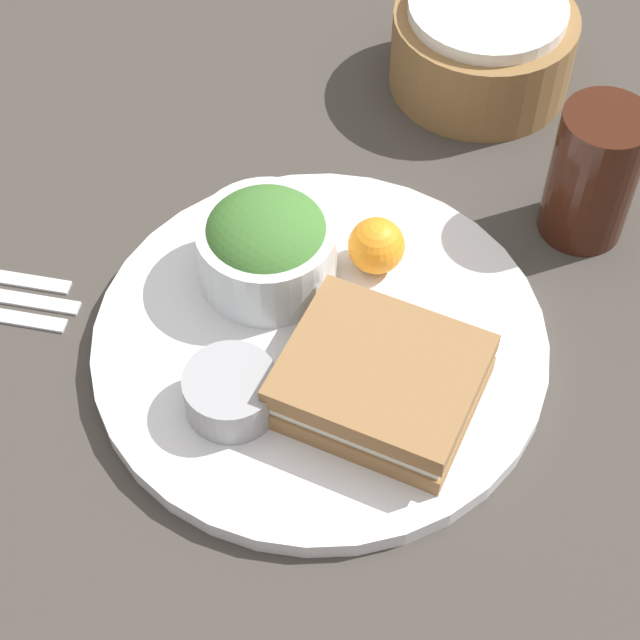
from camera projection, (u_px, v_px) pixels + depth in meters
name	position (u px, v px, depth m)	size (l,w,h in m)	color
ground_plane	(320.00, 349.00, 0.79)	(4.00, 4.00, 0.00)	#3D3833
plate	(320.00, 343.00, 0.79)	(0.33, 0.33, 0.02)	silver
sandwich	(380.00, 381.00, 0.73)	(0.13, 0.11, 0.04)	olive
salad_bowl	(267.00, 246.00, 0.79)	(0.10, 0.10, 0.07)	white
dressing_cup	(231.00, 392.00, 0.73)	(0.07, 0.07, 0.03)	#99999E
orange_wedge	(376.00, 246.00, 0.81)	(0.04, 0.04, 0.04)	orange
drink_glass	(593.00, 174.00, 0.82)	(0.07, 0.07, 0.12)	#38190F
bread_basket	(478.00, 44.00, 0.94)	(0.16, 0.16, 0.09)	olive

